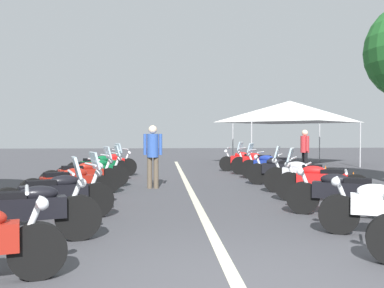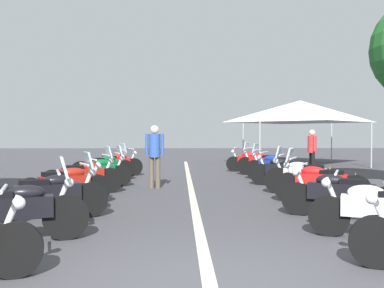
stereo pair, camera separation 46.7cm
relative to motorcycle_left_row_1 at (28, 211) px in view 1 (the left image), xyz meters
name	(u,v)px [view 1 (the left image)]	position (x,y,z in m)	size (l,w,h in m)	color
lane_centre_stripe	(192,194)	(4.70, -2.64, -0.47)	(24.97, 0.16, 0.01)	beige
motorcycle_left_row_1	(28,211)	(0.00, 0.00, 0.00)	(0.88, 2.04, 1.22)	black
motorcycle_left_row_2	(56,195)	(1.56, -0.01, 0.00)	(1.11, 2.00, 1.22)	black
motorcycle_left_row_3	(68,185)	(3.12, 0.12, -0.02)	(1.15, 1.83, 1.00)	black
motorcycle_left_row_4	(82,176)	(4.81, 0.13, 0.00)	(1.08, 1.94, 1.22)	black
motorcycle_left_row_5	(93,172)	(6.24, 0.08, -0.01)	(0.93, 2.03, 1.21)	black
motorcycle_left_row_6	(99,167)	(7.90, 0.16, 0.00)	(1.17, 1.92, 1.22)	black
motorcycle_left_row_7	(110,164)	(9.36, -0.01, -0.02)	(1.00, 1.92, 1.00)	black
motorcycle_right_row_2	(344,193)	(1.62, -5.24, -0.02)	(1.14, 1.98, 0.99)	black
motorcycle_right_row_3	(320,181)	(3.25, -5.42, 0.00)	(1.09, 1.94, 1.22)	black
motorcycle_right_row_4	(302,175)	(4.66, -5.47, 0.00)	(1.01, 1.94, 1.23)	black
motorcycle_right_row_5	(280,170)	(6.34, -5.37, -0.02)	(1.16, 1.88, 1.00)	black
motorcycle_right_row_6	(271,166)	(7.95, -5.50, 0.00)	(1.31, 1.91, 1.22)	black
motorcycle_right_row_7	(257,162)	(9.41, -5.37, 0.00)	(1.28, 1.83, 1.23)	black
motorcycle_right_row_8	(245,161)	(10.92, -5.22, -0.02)	(1.03, 2.05, 0.99)	black
traffic_cone_0	(353,185)	(4.12, -6.58, -0.18)	(0.36, 0.36, 0.61)	orange
traffic_cone_1	(325,176)	(6.10, -6.65, -0.18)	(0.36, 0.36, 0.61)	orange
bystander_0	(305,148)	(9.57, -7.22, 0.51)	(0.53, 0.32, 1.68)	black
bystander_1	(153,151)	(5.98, -1.61, 0.57)	(0.32, 0.53, 1.78)	brown
event_tent	(290,112)	(15.25, -8.38, 2.17)	(5.57, 5.57, 3.20)	white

